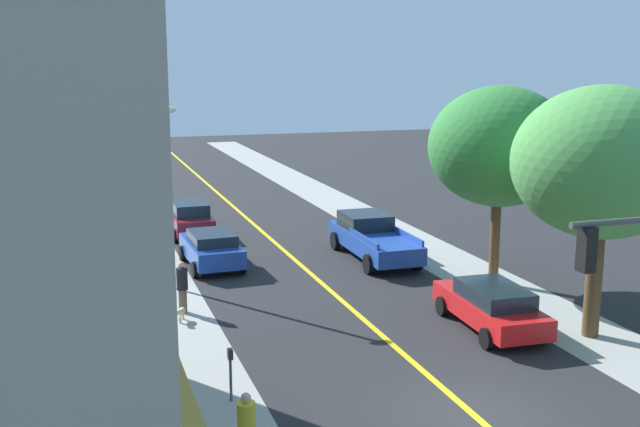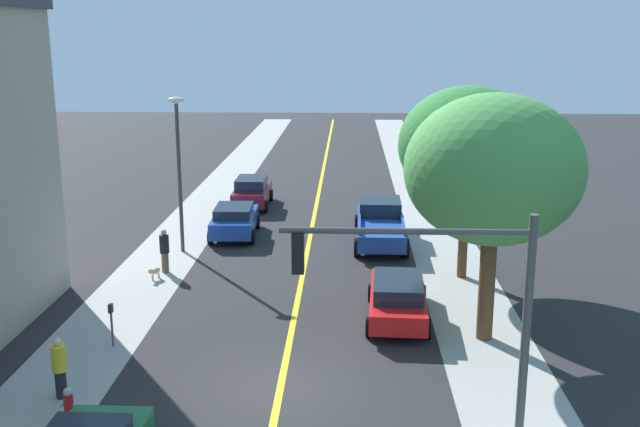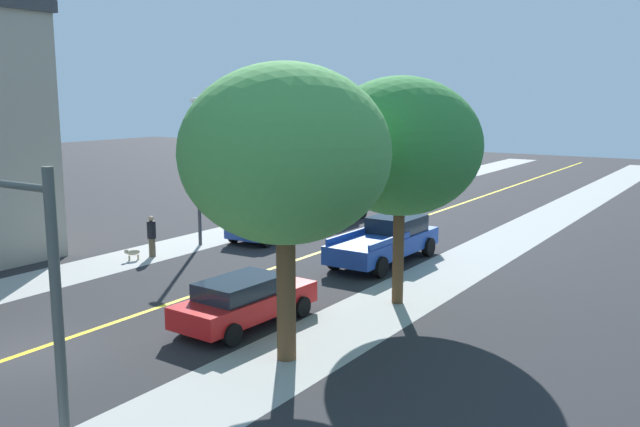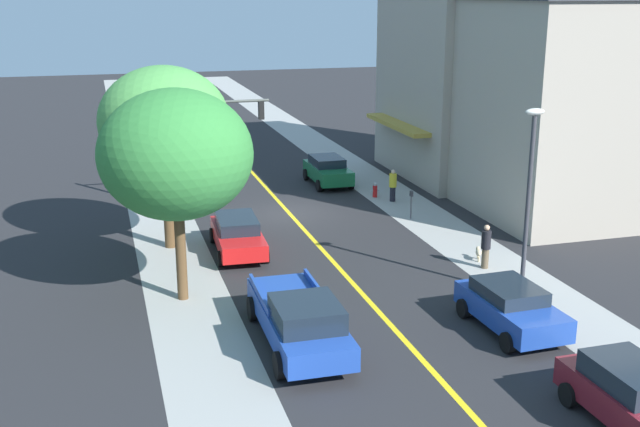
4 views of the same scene
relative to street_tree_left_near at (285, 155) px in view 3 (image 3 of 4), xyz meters
The scene contains 12 objects.
ground_plane 8.84m from the street_tree_left_near, 149.19° to the right, with size 140.00×140.00×0.00m, color #262628.
sidewalk_right 6.43m from the street_tree_left_near, 89.91° to the right, with size 2.96×126.00×0.01m, color #9E9E99.
road_centerline_stripe 8.84m from the street_tree_left_near, 149.19° to the right, with size 0.20×126.00×0.00m, color yellow.
street_tree_left_near is the anchor object (origin of this frame).
street_tree_right_corner 5.97m from the street_tree_left_near, 88.37° to the left, with size 5.21×5.21×7.40m.
street_lamp 14.61m from the street_tree_left_near, 142.07° to the left, with size 0.70×0.36×6.68m.
red_sedan_right_curb 5.45m from the street_tree_left_near, 150.84° to the left, with size 2.20×4.80×1.46m.
blue_sedan_left_curb 15.64m from the street_tree_left_near, 129.84° to the left, with size 2.22×4.23×1.48m.
maroon_sedan_left_curb 20.47m from the street_tree_left_near, 118.59° to the left, with size 2.03×4.30×1.64m.
blue_pickup_truck 12.01m from the street_tree_left_near, 104.63° to the left, with size 2.40×6.16×1.78m.
pedestrian_black_shirt 13.76m from the street_tree_left_near, 152.24° to the left, with size 0.37×0.37×1.76m.
small_dog 13.75m from the street_tree_left_near, 156.28° to the left, with size 0.42×0.66×0.50m.
Camera 3 is at (16.10, -10.00, 6.77)m, focal length 38.33 mm.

